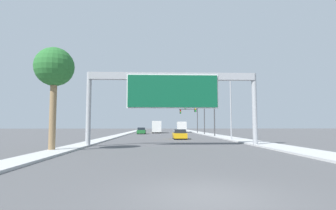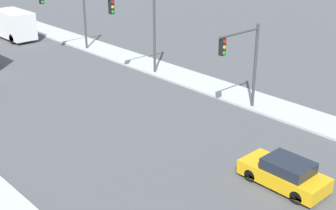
# 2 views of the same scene
# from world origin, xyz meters

# --- Properties ---
(sidewalk_right) EXTENTS (3.00, 120.00, 0.15)m
(sidewalk_right) POSITION_xyz_m (9.50, 60.00, 0.07)
(sidewalk_right) COLOR #B7B7B7
(sidewalk_right) RESTS_ON ground
(car_mid_left) EXTENTS (1.88, 4.21, 1.43)m
(car_mid_left) POSITION_xyz_m (1.75, 30.87, 0.68)
(car_mid_left) COLOR gold
(car_mid_left) RESTS_ON ground
(truck_box_secondary) EXTENTS (2.31, 7.03, 3.00)m
(truck_box_secondary) POSITION_xyz_m (5.25, 66.86, 1.53)
(truck_box_secondary) COLOR navy
(truck_box_secondary) RESTS_ON ground
(traffic_light_near_intersection) EXTENTS (3.76, 0.32, 5.75)m
(traffic_light_near_intersection) POSITION_xyz_m (7.29, 38.00, 3.85)
(traffic_light_near_intersection) COLOR #3D3D3F
(traffic_light_near_intersection) RESTS_ON ground
(traffic_light_mid_block) EXTENTS (4.54, 0.32, 6.87)m
(traffic_light_mid_block) POSITION_xyz_m (7.14, 48.00, 4.61)
(traffic_light_mid_block) COLOR #3D3D3F
(traffic_light_mid_block) RESTS_ON ground
(traffic_light_far_intersection) EXTENTS (4.76, 0.32, 6.33)m
(traffic_light_far_intersection) POSITION_xyz_m (7.00, 58.00, 4.29)
(traffic_light_far_intersection) COLOR #3D3D3F
(traffic_light_far_intersection) RESTS_ON ground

